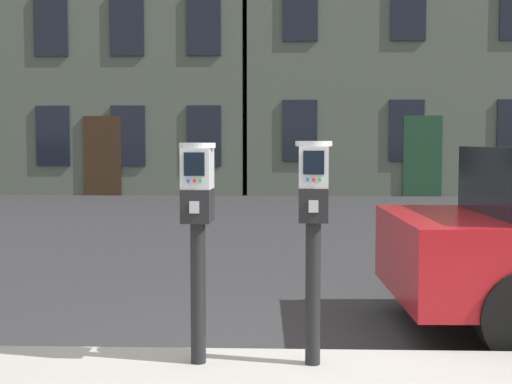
# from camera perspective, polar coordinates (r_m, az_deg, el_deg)

# --- Properties ---
(ground_plane) EXTENTS (160.00, 160.00, 0.00)m
(ground_plane) POSITION_cam_1_polar(r_m,az_deg,el_deg) (4.66, 4.06, -14.41)
(ground_plane) COLOR #28282B
(parking_meter_near_kerb) EXTENTS (0.22, 0.26, 1.32)m
(parking_meter_near_kerb) POSITION_cam_1_polar(r_m,az_deg,el_deg) (4.36, -4.55, -1.56)
(parking_meter_near_kerb) COLOR black
(parking_meter_near_kerb) RESTS_ON sidewalk_slab
(parking_meter_twin_adjacent) EXTENTS (0.22, 0.26, 1.33)m
(parking_meter_twin_adjacent) POSITION_cam_1_polar(r_m,az_deg,el_deg) (4.33, 4.48, -1.50)
(parking_meter_twin_adjacent) COLOR black
(parking_meter_twin_adjacent) RESTS_ON sidewalk_slab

